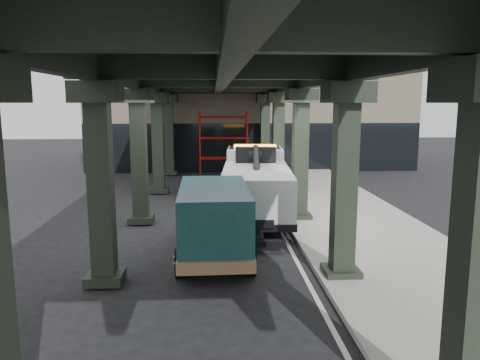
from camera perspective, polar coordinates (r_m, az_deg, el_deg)
name	(u,v)px	position (r m, az deg, el deg)	size (l,w,h in m)	color
ground	(234,237)	(16.00, -0.78, -6.95)	(90.00, 90.00, 0.00)	black
sidewalk	(347,219)	(18.63, 12.95, -4.60)	(5.00, 40.00, 0.15)	gray
lane_stripe	(276,221)	(18.07, 4.35, -5.05)	(0.12, 38.00, 0.01)	silver
viaduct	(220,76)	(17.37, -2.47, 12.54)	(7.40, 32.00, 6.40)	black
building	(248,110)	(35.45, 1.03, 8.57)	(22.00, 10.00, 8.00)	#C6B793
scaffolding	(224,141)	(30.09, -2.02, 4.81)	(3.08, 0.88, 4.00)	red
tow_truck	(256,181)	(18.94, 1.92, -0.10)	(3.05, 8.80, 2.84)	black
towed_van	(214,218)	(13.82, -3.20, -4.67)	(2.22, 5.32, 2.14)	#0F3638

